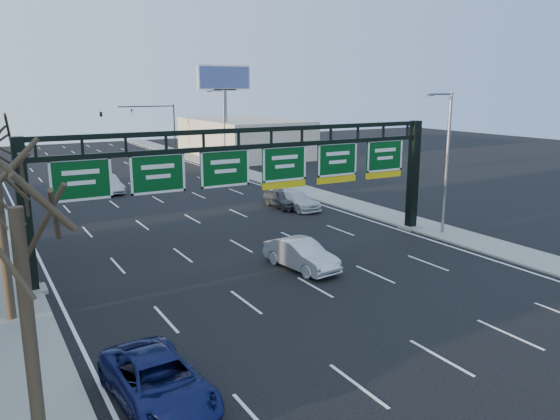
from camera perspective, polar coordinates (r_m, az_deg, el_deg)
ground at (r=24.74m, az=6.25°, el=-9.45°), size 160.00×160.00×0.00m
sidewalk_right at (r=47.55m, az=4.49°, el=1.46°), size 3.00×120.00×0.12m
lane_markings at (r=41.80m, az=-10.14°, el=-0.34°), size 21.60×120.00×0.01m
sign_gantry at (r=30.16m, az=-2.30°, el=3.79°), size 24.60×1.20×7.20m
building_right_distant at (r=76.54m, az=-3.83°, el=7.57°), size 12.00×20.00×5.00m
tree_near at (r=14.52m, az=-26.32°, el=4.24°), size 3.60×3.60×8.86m
streetlight_near at (r=36.01m, az=16.94°, el=5.43°), size 2.15×0.22×9.00m
streetlight_far at (r=64.12m, az=-5.96°, el=8.86°), size 2.15×0.22×9.00m
billboard_right at (r=69.56m, az=-5.81°, el=12.44°), size 7.00×0.50×12.00m
traffic_signal_mast at (r=75.99m, az=-15.43°, el=9.38°), size 10.16×0.54×7.00m
car_blue_suv at (r=17.42m, az=-12.62°, el=-17.10°), size 2.70×5.33×1.45m
car_silver_sedan at (r=28.55m, az=2.23°, el=-4.69°), size 2.20×4.83×1.54m
car_white_wagon at (r=42.57m, az=1.68°, el=1.05°), size 2.39×4.98×1.40m
car_grey_far at (r=43.14m, az=0.30°, el=1.23°), size 1.74×4.23×1.44m
car_silver_distant at (r=51.34m, az=-17.42°, el=2.50°), size 1.95×4.50×1.44m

